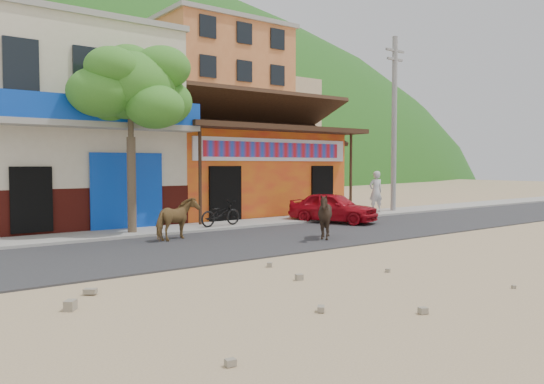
{
  "coord_description": "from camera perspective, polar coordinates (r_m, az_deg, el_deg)",
  "views": [
    {
      "loc": [
        -11.15,
        -10.17,
        2.27
      ],
      "look_at": [
        -1.16,
        3.0,
        1.4
      ],
      "focal_mm": 35.0,
      "sensor_mm": 36.0,
      "label": 1
    }
  ],
  "objects": [
    {
      "name": "ground",
      "position": [
        15.26,
        10.38,
        -5.59
      ],
      "size": [
        120.0,
        120.0,
        0.0
      ],
      "primitive_type": "plane",
      "color": "#9E825B",
      "rests_on": "ground"
    },
    {
      "name": "cow_dark",
      "position": [
        15.79,
        5.72,
        -2.63
      ],
      "size": [
        1.28,
        1.15,
        1.36
      ],
      "primitive_type": "imported",
      "rotation": [
        0.0,
        0.0,
        -1.53
      ],
      "color": "black",
      "rests_on": "road"
    },
    {
      "name": "pedestrian",
      "position": [
        24.15,
        11.1,
        0.04
      ],
      "size": [
        0.76,
        0.6,
        1.85
      ],
      "primitive_type": "imported",
      "rotation": [
        0.0,
        0.0,
        2.89
      ],
      "color": "silver",
      "rests_on": "sidewalk"
    },
    {
      "name": "sidewalk",
      "position": [
        19.77,
        -2.58,
        -3.41
      ],
      "size": [
        60.0,
        2.0,
        0.12
      ],
      "primitive_type": "cube",
      "color": "gray",
      "rests_on": "ground"
    },
    {
      "name": "scooter",
      "position": [
        18.5,
        -5.56,
        -2.31
      ],
      "size": [
        1.73,
        0.79,
        0.88
      ],
      "primitive_type": "imported",
      "rotation": [
        0.0,
        0.0,
        1.7
      ],
      "color": "black",
      "rests_on": "sidewalk"
    },
    {
      "name": "utility_pole",
      "position": [
        25.29,
        13.0,
        7.13
      ],
      "size": [
        0.24,
        0.24,
        8.0
      ],
      "primitive_type": "cylinder",
      "color": "gray",
      "rests_on": "sidewalk"
    },
    {
      "name": "cafe_building",
      "position": [
        20.99,
        -21.62,
        6.16
      ],
      "size": [
        7.0,
        6.0,
        7.0
      ],
      "primitive_type": "cube",
      "color": "beige",
      "rests_on": "ground"
    },
    {
      "name": "apartment_rear",
      "position": [
        49.71,
        -1.22,
        6.15
      ],
      "size": [
        8.0,
        8.0,
        10.0
      ],
      "primitive_type": "cube",
      "color": "tan",
      "rests_on": "ground"
    },
    {
      "name": "road",
      "position": [
        17.03,
        4.14,
        -4.59
      ],
      "size": [
        60.0,
        5.0,
        0.04
      ],
      "primitive_type": "cube",
      "color": "#28282B",
      "rests_on": "ground"
    },
    {
      "name": "tree",
      "position": [
        17.29,
        -14.93,
        5.73
      ],
      "size": [
        3.0,
        3.0,
        6.0
      ],
      "primitive_type": null,
      "color": "#2D721E",
      "rests_on": "sidewalk"
    },
    {
      "name": "cow_tan",
      "position": [
        15.85,
        -10.19,
        -2.87
      ],
      "size": [
        1.61,
        1.22,
        1.24
      ],
      "primitive_type": "imported",
      "rotation": [
        0.0,
        0.0,
        2.0
      ],
      "color": "olive",
      "rests_on": "road"
    },
    {
      "name": "red_car",
      "position": [
        20.4,
        6.6,
        -1.65
      ],
      "size": [
        2.53,
        3.67,
        1.16
      ],
      "primitive_type": "imported",
      "rotation": [
        0.0,
        0.0,
        0.38
      ],
      "color": "#AE0C18",
      "rests_on": "road"
    },
    {
      "name": "apartment_front",
      "position": [
        39.85,
        -6.69,
        8.36
      ],
      "size": [
        9.0,
        9.0,
        12.0
      ],
      "primitive_type": "cube",
      "color": "#CC723F",
      "rests_on": "ground"
    },
    {
      "name": "dance_club",
      "position": [
        24.09,
        -4.08,
        1.88
      ],
      "size": [
        8.0,
        6.0,
        3.6
      ],
      "primitive_type": "cube",
      "color": "orange",
      "rests_on": "ground"
    }
  ]
}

